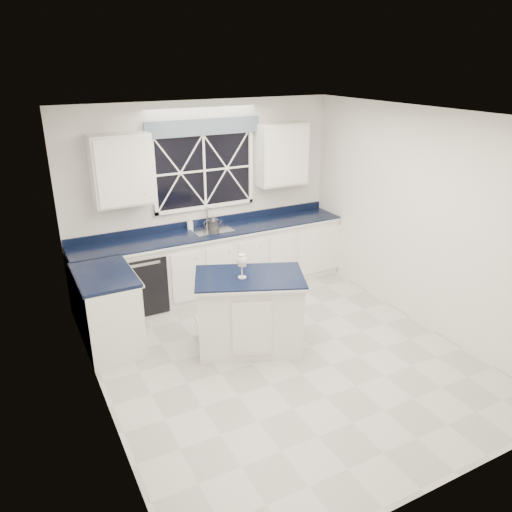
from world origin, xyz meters
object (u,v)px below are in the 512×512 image
kettle (213,223)px  faucet (208,216)px  soap_bottle (190,223)px  island (250,312)px  dishwasher (140,280)px  wine_glass (242,262)px

kettle → faucet: bearing=126.9°
kettle → soap_bottle: size_ratio=1.48×
island → soap_bottle: bearing=113.6°
island → soap_bottle: 1.91m
dishwasher → island: island is taller
dishwasher → faucet: 1.31m
dishwasher → faucet: (1.10, 0.19, 0.69)m
kettle → soap_bottle: bearing=177.0°
island → kettle: size_ratio=5.67×
faucet → wine_glass: size_ratio=1.08×
dishwasher → faucet: faucet is taller
kettle → soap_bottle: 0.33m
wine_glass → soap_bottle: bearing=87.9°
wine_glass → dishwasher: bearing=115.7°
faucet → soap_bottle: 0.28m
soap_bottle → island: bearing=-89.2°
faucet → kettle: size_ratio=1.20×
dishwasher → island: size_ratio=0.58×
dishwasher → island: bearing=-61.8°
faucet → wine_glass: faucet is taller
dishwasher → kettle: (1.13, 0.07, 0.62)m
dishwasher → kettle: bearing=3.6°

